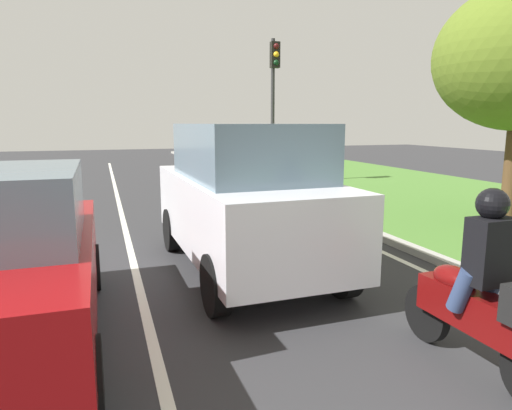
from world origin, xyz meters
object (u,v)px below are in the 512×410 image
traffic_light_near_right (274,86)px  car_sedan_left_lane (1,262)px  motorcycle (487,317)px  rider_person (488,249)px  car_suv_ahead (245,197)px

traffic_light_near_right → car_sedan_left_lane: bearing=-122.6°
car_sedan_left_lane → motorcycle: 4.68m
rider_person → traffic_light_near_right: size_ratio=0.22×
traffic_light_near_right → rider_person: bearing=-102.5°
car_suv_ahead → rider_person: (1.15, -3.57, 0.02)m
rider_person → traffic_light_near_right: 13.56m
car_suv_ahead → motorcycle: bearing=-73.7°
car_suv_ahead → motorcycle: (1.15, -3.62, -0.60)m
car_suv_ahead → motorcycle: size_ratio=2.39×
car_suv_ahead → traffic_light_near_right: 10.56m
car_suv_ahead → rider_person: bearing=-73.5°
motorcycle → rider_person: rider_person is taller
car_sedan_left_lane → traffic_light_near_right: traffic_light_near_right is taller
car_sedan_left_lane → traffic_light_near_right: bearing=56.9°
motorcycle → rider_person: size_ratio=1.63×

